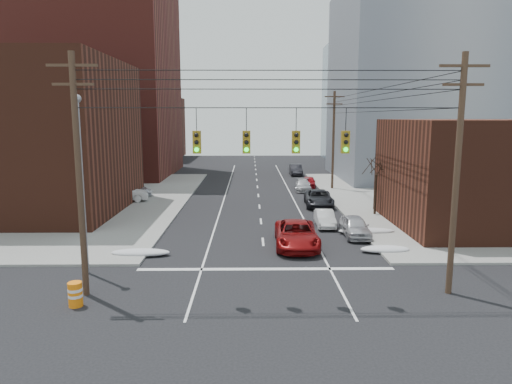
{
  "coord_description": "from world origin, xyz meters",
  "views": [
    {
      "loc": [
        -0.83,
        -17.32,
        8.22
      ],
      "look_at": [
        -0.44,
        14.17,
        3.0
      ],
      "focal_mm": 32.0,
      "sensor_mm": 36.0,
      "label": 1
    }
  ],
  "objects_px": {
    "parked_car_d": "(303,185)",
    "construction_barrel": "(75,294)",
    "parked_car_a": "(355,226)",
    "lot_car_b": "(130,190)",
    "lot_car_a": "(123,194)",
    "parked_car_f": "(296,170)",
    "lot_car_d": "(67,195)",
    "lot_car_c": "(77,199)",
    "parked_car_b": "(325,218)",
    "red_pickup": "(297,234)",
    "parked_car_c": "(319,198)",
    "parked_car_e": "(309,182)"
  },
  "relations": [
    {
      "from": "red_pickup",
      "to": "lot_car_d",
      "type": "bearing_deg",
      "value": 146.35
    },
    {
      "from": "parked_car_b",
      "to": "parked_car_e",
      "type": "distance_m",
      "value": 19.24
    },
    {
      "from": "parked_car_a",
      "to": "parked_car_b",
      "type": "height_order",
      "value": "parked_car_a"
    },
    {
      "from": "parked_car_d",
      "to": "parked_car_a",
      "type": "bearing_deg",
      "value": -82.03
    },
    {
      "from": "lot_car_a",
      "to": "lot_car_c",
      "type": "relative_size",
      "value": 1.09
    },
    {
      "from": "parked_car_a",
      "to": "lot_car_b",
      "type": "bearing_deg",
      "value": 141.6
    },
    {
      "from": "parked_car_a",
      "to": "parked_car_c",
      "type": "distance_m",
      "value": 10.89
    },
    {
      "from": "parked_car_d",
      "to": "construction_barrel",
      "type": "height_order",
      "value": "parked_car_d"
    },
    {
      "from": "parked_car_d",
      "to": "red_pickup",
      "type": "bearing_deg",
      "value": -93.47
    },
    {
      "from": "parked_car_e",
      "to": "parked_car_f",
      "type": "height_order",
      "value": "parked_car_f"
    },
    {
      "from": "parked_car_e",
      "to": "lot_car_a",
      "type": "bearing_deg",
      "value": -145.38
    },
    {
      "from": "parked_car_f",
      "to": "red_pickup",
      "type": "bearing_deg",
      "value": -95.84
    },
    {
      "from": "red_pickup",
      "to": "lot_car_b",
      "type": "distance_m",
      "value": 23.52
    },
    {
      "from": "parked_car_a",
      "to": "parked_car_f",
      "type": "xyz_separation_m",
      "value": [
        -0.8,
        33.66,
        0.05
      ]
    },
    {
      "from": "parked_car_b",
      "to": "lot_car_c",
      "type": "height_order",
      "value": "lot_car_c"
    },
    {
      "from": "lot_car_a",
      "to": "lot_car_d",
      "type": "relative_size",
      "value": 1.01
    },
    {
      "from": "red_pickup",
      "to": "parked_car_b",
      "type": "xyz_separation_m",
      "value": [
        2.69,
        5.45,
        -0.19
      ]
    },
    {
      "from": "parked_car_c",
      "to": "parked_car_d",
      "type": "xyz_separation_m",
      "value": [
        -0.43,
        8.91,
        -0.13
      ]
    },
    {
      "from": "red_pickup",
      "to": "lot_car_c",
      "type": "bearing_deg",
      "value": 147.3
    },
    {
      "from": "red_pickup",
      "to": "lot_car_a",
      "type": "xyz_separation_m",
      "value": [
        -15.16,
        15.02,
        0.12
      ]
    },
    {
      "from": "parked_car_d",
      "to": "lot_car_c",
      "type": "height_order",
      "value": "lot_car_c"
    },
    {
      "from": "lot_car_a",
      "to": "parked_car_a",
      "type": "bearing_deg",
      "value": -136.66
    },
    {
      "from": "lot_car_b",
      "to": "parked_car_f",
      "type": "bearing_deg",
      "value": -56.67
    },
    {
      "from": "lot_car_b",
      "to": "lot_car_c",
      "type": "distance_m",
      "value": 6.23
    },
    {
      "from": "lot_car_c",
      "to": "construction_barrel",
      "type": "bearing_deg",
      "value": -145.54
    },
    {
      "from": "lot_car_b",
      "to": "lot_car_c",
      "type": "bearing_deg",
      "value": 134.6
    },
    {
      "from": "parked_car_b",
      "to": "parked_car_f",
      "type": "relative_size",
      "value": 0.81
    },
    {
      "from": "parked_car_f",
      "to": "lot_car_a",
      "type": "height_order",
      "value": "lot_car_a"
    },
    {
      "from": "parked_car_b",
      "to": "parked_car_c",
      "type": "bearing_deg",
      "value": 86.63
    },
    {
      "from": "parked_car_d",
      "to": "lot_car_d",
      "type": "bearing_deg",
      "value": -156.99
    },
    {
      "from": "parked_car_c",
      "to": "parked_car_f",
      "type": "height_order",
      "value": "parked_car_f"
    },
    {
      "from": "parked_car_e",
      "to": "lot_car_c",
      "type": "height_order",
      "value": "lot_car_c"
    },
    {
      "from": "parked_car_c",
      "to": "lot_car_b",
      "type": "height_order",
      "value": "parked_car_c"
    },
    {
      "from": "parked_car_c",
      "to": "lot_car_d",
      "type": "xyz_separation_m",
      "value": [
        -23.6,
        0.98,
        0.2
      ]
    },
    {
      "from": "parked_car_a",
      "to": "parked_car_b",
      "type": "xyz_separation_m",
      "value": [
        -1.6,
        2.98,
        -0.1
      ]
    },
    {
      "from": "lot_car_a",
      "to": "parked_car_f",
      "type": "bearing_deg",
      "value": -55.28
    },
    {
      "from": "red_pickup",
      "to": "lot_car_b",
      "type": "bearing_deg",
      "value": 131.93
    },
    {
      "from": "lot_car_c",
      "to": "parked_car_b",
      "type": "bearing_deg",
      "value": -94.83
    },
    {
      "from": "red_pickup",
      "to": "parked_car_c",
      "type": "relative_size",
      "value": 1.08
    },
    {
      "from": "parked_car_f",
      "to": "lot_car_d",
      "type": "bearing_deg",
      "value": -137.67
    },
    {
      "from": "parked_car_e",
      "to": "lot_car_d",
      "type": "distance_m",
      "value": 26.25
    },
    {
      "from": "parked_car_b",
      "to": "parked_car_d",
      "type": "bearing_deg",
      "value": 90.79
    },
    {
      "from": "lot_car_c",
      "to": "parked_car_d",
      "type": "bearing_deg",
      "value": -52.4
    },
    {
      "from": "parked_car_f",
      "to": "lot_car_a",
      "type": "xyz_separation_m",
      "value": [
        -18.65,
        -21.11,
        0.16
      ]
    },
    {
      "from": "lot_car_a",
      "to": "construction_barrel",
      "type": "relative_size",
      "value": 4.31
    },
    {
      "from": "red_pickup",
      "to": "lot_car_c",
      "type": "height_order",
      "value": "red_pickup"
    },
    {
      "from": "parked_car_d",
      "to": "lot_car_c",
      "type": "relative_size",
      "value": 0.98
    },
    {
      "from": "parked_car_b",
      "to": "parked_car_e",
      "type": "bearing_deg",
      "value": 88.05
    },
    {
      "from": "parked_car_d",
      "to": "lot_car_a",
      "type": "relative_size",
      "value": 0.9
    },
    {
      "from": "parked_car_a",
      "to": "lot_car_b",
      "type": "relative_size",
      "value": 0.93
    }
  ]
}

